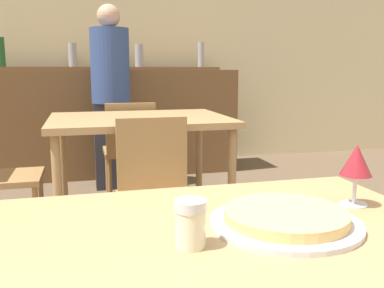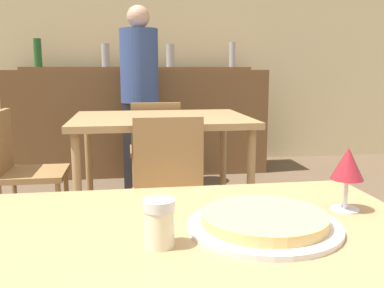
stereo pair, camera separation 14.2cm
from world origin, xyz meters
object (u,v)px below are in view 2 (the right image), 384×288
(chair_far_side_back, at_px, (155,145))
(wine_glass, at_px, (348,166))
(chair_far_side_left, at_px, (21,165))
(person_standing, at_px, (140,91))
(chair_far_side_front, at_px, (171,185))
(cheese_shaker, at_px, (159,223))
(pizza_tray, at_px, (264,222))

(chair_far_side_back, bearing_deg, wine_glass, 97.38)
(chair_far_side_back, bearing_deg, chair_far_side_left, 34.41)
(chair_far_side_back, height_order, person_standing, person_standing)
(chair_far_side_left, relative_size, person_standing, 0.51)
(chair_far_side_left, bearing_deg, chair_far_side_front, -124.41)
(cheese_shaker, relative_size, person_standing, 0.06)
(chair_far_side_left, distance_m, pizza_tray, 2.16)
(chair_far_side_left, xyz_separation_m, cheese_shaker, (0.73, -1.97, 0.30))
(person_standing, height_order, wine_glass, person_standing)
(cheese_shaker, xyz_separation_m, wine_glass, (0.47, 0.15, 0.07))
(chair_far_side_left, bearing_deg, wine_glass, -146.47)
(chair_far_side_left, bearing_deg, person_standing, -34.75)
(chair_far_side_front, xyz_separation_m, person_standing, (-0.10, 1.75, 0.40))
(chair_far_side_front, xyz_separation_m, wine_glass, (0.31, -1.21, 0.36))
(chair_far_side_back, xyz_separation_m, chair_far_side_left, (-0.89, -0.61, 0.00))
(cheese_shaker, bearing_deg, wine_glass, 17.55)
(pizza_tray, relative_size, wine_glass, 2.12)
(chair_far_side_left, relative_size, cheese_shaker, 8.62)
(chair_far_side_left, xyz_separation_m, pizza_tray, (0.97, -1.91, 0.27))
(chair_far_side_front, relative_size, person_standing, 0.51)
(cheese_shaker, bearing_deg, pizza_tray, 14.08)
(pizza_tray, height_order, cheese_shaker, cheese_shaker)
(chair_far_side_front, height_order, cheese_shaker, cheese_shaker)
(chair_far_side_back, bearing_deg, chair_far_side_front, 90.00)
(pizza_tray, xyz_separation_m, wine_glass, (0.24, 0.09, 0.10))
(person_standing, bearing_deg, chair_far_side_left, -124.75)
(chair_far_side_back, relative_size, wine_glass, 5.18)
(chair_far_side_front, height_order, pizza_tray, chair_far_side_front)
(pizza_tray, bearing_deg, person_standing, 93.27)
(chair_far_side_back, height_order, wine_glass, wine_glass)
(chair_far_side_front, xyz_separation_m, cheese_shaker, (-0.16, -1.36, 0.30))
(chair_far_side_left, bearing_deg, pizza_tray, -153.17)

